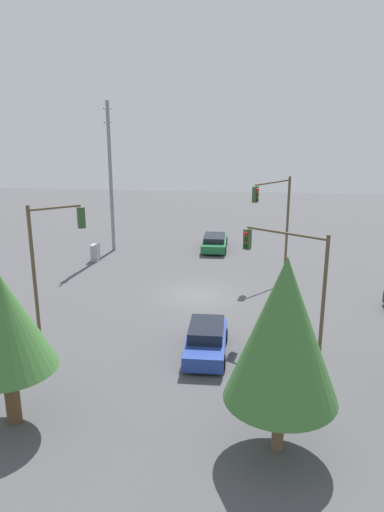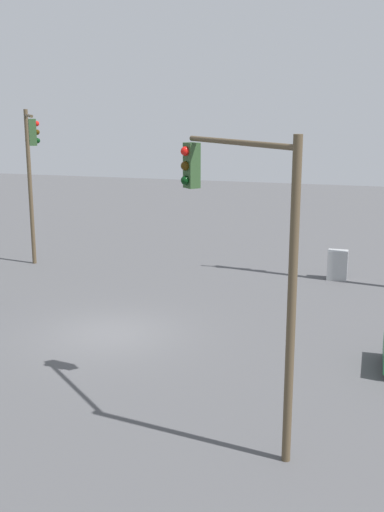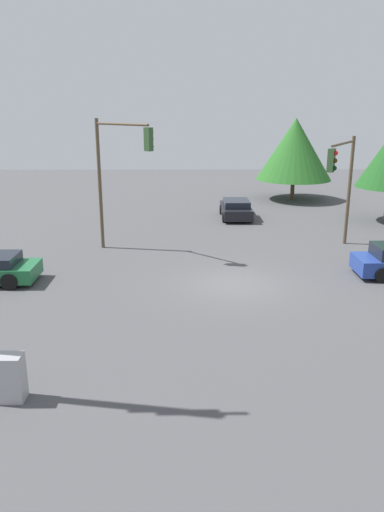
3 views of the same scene
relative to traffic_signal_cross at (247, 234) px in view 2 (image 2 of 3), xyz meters
The scene contains 4 objects.
ground_plane 8.56m from the traffic_signal_cross, 42.67° to the right, with size 80.00×80.00×0.00m, color #4C4C4F.
traffic_signal_cross is the anchor object (origin of this frame).
traffic_signal_aux 16.49m from the traffic_signal_cross, 44.80° to the right, with size 1.81×2.38×6.89m.
electrical_cabinet 14.03m from the traffic_signal_cross, 95.14° to the right, with size 0.81×0.54×1.24m, color #9EA0A3.
Camera 2 is at (-7.84, 17.85, 7.24)m, focal length 45.00 mm.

